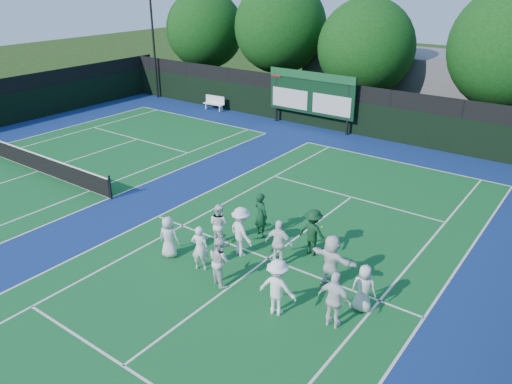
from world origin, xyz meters
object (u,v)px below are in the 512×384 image
Objects in this scene: coach_left at (261,215)px; scoreboard at (311,94)px; tennis_net at (37,162)px; bench at (215,102)px.

scoreboard is at bearing -49.81° from coach_left.
tennis_net is 6.52× the size of coach_left.
scoreboard reaches higher than tennis_net.
coach_left is (12.81, 1.21, 0.37)m from tennis_net.
coach_left is at bearing -44.06° from bench.
tennis_net is at bearing -115.60° from scoreboard.
bench is at bearing 93.17° from tennis_net.
coach_left is (13.60, -13.16, 0.32)m from bench.
scoreboard is 3.66× the size of bench.
coach_left reaches higher than tennis_net.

